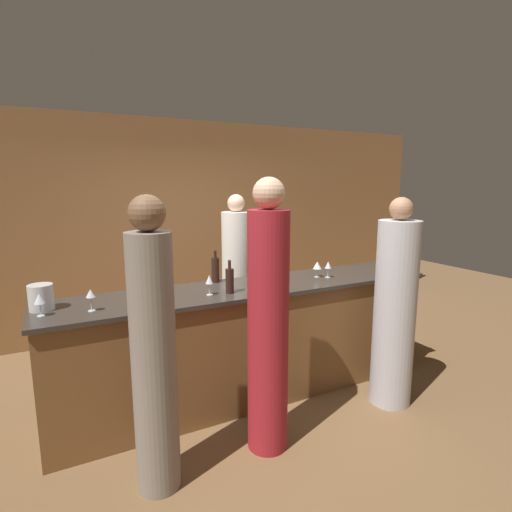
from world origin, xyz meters
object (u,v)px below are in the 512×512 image
(guest_0, at_px, (154,355))
(ice_bucket, at_px, (41,297))
(guest_1, at_px, (268,325))
(bartender, at_px, (237,283))
(wine_bottle_0, at_px, (230,280))
(guest_2, at_px, (395,311))
(wine_bottle_1, at_px, (215,269))

(guest_0, relative_size, ice_bucket, 10.01)
(guest_1, bearing_deg, bartender, 73.40)
(bartender, height_order, wine_bottle_0, bartender)
(ice_bucket, bearing_deg, guest_0, -53.82)
(bartender, distance_m, guest_2, 1.76)
(guest_2, bearing_deg, ice_bucket, 164.50)
(wine_bottle_0, bearing_deg, bartender, 62.62)
(guest_1, bearing_deg, guest_0, -177.84)
(wine_bottle_0, bearing_deg, guest_1, -86.41)
(bartender, height_order, guest_2, guest_2)
(bartender, distance_m, wine_bottle_1, 0.81)
(bartender, distance_m, guest_0, 2.09)
(wine_bottle_0, height_order, ice_bucket, wine_bottle_0)
(guest_0, distance_m, guest_2, 2.14)
(bartender, relative_size, guest_1, 0.92)
(guest_0, distance_m, wine_bottle_0, 1.05)
(wine_bottle_1, distance_m, ice_bucket, 1.46)
(guest_2, relative_size, wine_bottle_0, 6.56)
(guest_2, distance_m, wine_bottle_1, 1.66)
(wine_bottle_1, relative_size, ice_bucket, 1.57)
(guest_1, xyz_separation_m, guest_2, (1.30, 0.04, -0.10))
(guest_2, bearing_deg, guest_0, -177.96)
(wine_bottle_0, distance_m, ice_bucket, 1.42)
(bartender, xyz_separation_m, guest_0, (-1.31, -1.63, 0.05))
(guest_2, xyz_separation_m, wine_bottle_0, (-1.34, 0.56, 0.31))
(ice_bucket, bearing_deg, wine_bottle_0, -8.26)
(guest_1, xyz_separation_m, wine_bottle_0, (-0.04, 0.60, 0.21))
(guest_2, xyz_separation_m, ice_bucket, (-2.75, 0.76, 0.29))
(guest_0, relative_size, guest_2, 1.03)
(guest_2, xyz_separation_m, wine_bottle_1, (-1.31, 0.97, 0.32))
(guest_0, distance_m, wine_bottle_1, 1.36)
(wine_bottle_1, bearing_deg, wine_bottle_0, -94.68)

